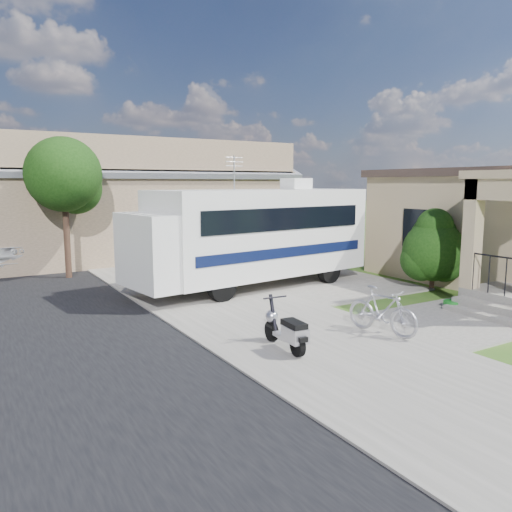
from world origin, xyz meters
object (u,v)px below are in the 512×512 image
bicycle (382,314)px  garden_hose (452,306)px  shrub (433,248)px  scooter (287,331)px  motorhome (253,233)px

bicycle → garden_hose: size_ratio=3.91×
shrub → scooter: size_ratio=1.70×
garden_hose → scooter: bearing=-174.1°
motorhome → shrub: motorhome is taller
shrub → garden_hose: shrub is taller
motorhome → shrub: size_ratio=3.21×
motorhome → bicycle: (-0.21, -5.50, -1.16)m
motorhome → shrub: (4.41, -2.89, -0.42)m
shrub → bicycle: size_ratio=1.49×
scooter → garden_hose: scooter is taller
shrub → garden_hose: bearing=-128.7°
motorhome → bicycle: 5.62m
motorhome → bicycle: size_ratio=4.80×
garden_hose → bicycle: bearing=-167.0°
shrub → bicycle: bearing=-150.6°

